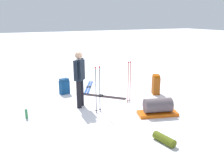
{
  "coord_description": "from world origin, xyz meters",
  "views": [
    {
      "loc": [
        3.06,
        6.3,
        2.66
      ],
      "look_at": [
        0.0,
        0.0,
        0.7
      ],
      "focal_mm": 38.35,
      "sensor_mm": 36.0,
      "label": 1
    }
  ],
  "objects_px": {
    "ski_poles_planted_near": "(98,87)",
    "ski_poles_planted_far": "(129,80)",
    "backpack_large_dark": "(156,85)",
    "backpack_bright": "(64,86)",
    "thermos_bottle": "(26,114)",
    "ski_pair_far": "(89,87)",
    "sleeping_mat_rolled": "(164,139)",
    "ski_pair_near": "(101,96)",
    "skier_standing": "(80,77)",
    "gear_sled": "(158,107)"
  },
  "relations": [
    {
      "from": "ski_poles_planted_near",
      "to": "gear_sled",
      "type": "xyz_separation_m",
      "value": [
        -1.42,
        0.94,
        -0.52
      ]
    },
    {
      "from": "ski_pair_far",
      "to": "sleeping_mat_rolled",
      "type": "height_order",
      "value": "sleeping_mat_rolled"
    },
    {
      "from": "backpack_bright",
      "to": "ski_poles_planted_far",
      "type": "bearing_deg",
      "value": 132.5
    },
    {
      "from": "skier_standing",
      "to": "thermos_bottle",
      "type": "bearing_deg",
      "value": 7.4
    },
    {
      "from": "ski_poles_planted_far",
      "to": "thermos_bottle",
      "type": "relative_size",
      "value": 5.15
    },
    {
      "from": "backpack_bright",
      "to": "thermos_bottle",
      "type": "height_order",
      "value": "backpack_bright"
    },
    {
      "from": "backpack_bright",
      "to": "gear_sled",
      "type": "distance_m",
      "value": 3.56
    },
    {
      "from": "ski_pair_far",
      "to": "backpack_bright",
      "type": "xyz_separation_m",
      "value": [
        1.05,
        0.36,
        0.26
      ]
    },
    {
      "from": "ski_poles_planted_near",
      "to": "ski_poles_planted_far",
      "type": "bearing_deg",
      "value": -164.85
    },
    {
      "from": "ski_pair_near",
      "to": "gear_sled",
      "type": "distance_m",
      "value": 2.36
    },
    {
      "from": "ski_pair_far",
      "to": "gear_sled",
      "type": "height_order",
      "value": "gear_sled"
    },
    {
      "from": "ski_pair_far",
      "to": "ski_poles_planted_near",
      "type": "xyz_separation_m",
      "value": [
        0.63,
        2.47,
        0.73
      ]
    },
    {
      "from": "gear_sled",
      "to": "sleeping_mat_rolled",
      "type": "xyz_separation_m",
      "value": [
        0.81,
        1.34,
        -0.13
      ]
    },
    {
      "from": "ski_pair_far",
      "to": "backpack_large_dark",
      "type": "xyz_separation_m",
      "value": [
        -1.87,
        1.81,
        0.33
      ]
    },
    {
      "from": "skier_standing",
      "to": "ski_pair_near",
      "type": "height_order",
      "value": "skier_standing"
    },
    {
      "from": "skier_standing",
      "to": "backpack_bright",
      "type": "bearing_deg",
      "value": -86.14
    },
    {
      "from": "gear_sled",
      "to": "thermos_bottle",
      "type": "xyz_separation_m",
      "value": [
        3.35,
        -1.36,
        -0.09
      ]
    },
    {
      "from": "ski_poles_planted_near",
      "to": "sleeping_mat_rolled",
      "type": "relative_size",
      "value": 2.45
    },
    {
      "from": "skier_standing",
      "to": "gear_sled",
      "type": "relative_size",
      "value": 1.44
    },
    {
      "from": "backpack_bright",
      "to": "ski_poles_planted_near",
      "type": "bearing_deg",
      "value": 101.32
    },
    {
      "from": "thermos_bottle",
      "to": "backpack_large_dark",
      "type": "bearing_deg",
      "value": -176.94
    },
    {
      "from": "skier_standing",
      "to": "backpack_bright",
      "type": "xyz_separation_m",
      "value": [
        0.1,
        -1.48,
        -0.68
      ]
    },
    {
      "from": "backpack_bright",
      "to": "thermos_bottle",
      "type": "relative_size",
      "value": 2.16
    },
    {
      "from": "ski_pair_near",
      "to": "ski_poles_planted_near",
      "type": "bearing_deg",
      "value": 63.88
    },
    {
      "from": "backpack_large_dark",
      "to": "sleeping_mat_rolled",
      "type": "distance_m",
      "value": 3.51
    },
    {
      "from": "ski_pair_near",
      "to": "backpack_bright",
      "type": "xyz_separation_m",
      "value": [
        1.05,
        -0.83,
        0.26
      ]
    },
    {
      "from": "backpack_bright",
      "to": "sleeping_mat_rolled",
      "type": "xyz_separation_m",
      "value": [
        -1.03,
        4.39,
        -0.18
      ]
    },
    {
      "from": "ski_poles_planted_near",
      "to": "ski_poles_planted_far",
      "type": "relative_size",
      "value": 1.0
    },
    {
      "from": "backpack_bright",
      "to": "sleeping_mat_rolled",
      "type": "relative_size",
      "value": 1.02
    },
    {
      "from": "ski_poles_planted_near",
      "to": "ski_poles_planted_far",
      "type": "xyz_separation_m",
      "value": [
        -1.21,
        -0.33,
        -0.0
      ]
    },
    {
      "from": "backpack_large_dark",
      "to": "thermos_bottle",
      "type": "distance_m",
      "value": 4.45
    },
    {
      "from": "ski_pair_near",
      "to": "backpack_bright",
      "type": "height_order",
      "value": "backpack_bright"
    },
    {
      "from": "ski_poles_planted_far",
      "to": "sleeping_mat_rolled",
      "type": "relative_size",
      "value": 2.43
    },
    {
      "from": "skier_standing",
      "to": "sleeping_mat_rolled",
      "type": "distance_m",
      "value": 3.18
    },
    {
      "from": "ski_pair_far",
      "to": "gear_sled",
      "type": "relative_size",
      "value": 1.41
    },
    {
      "from": "ski_pair_near",
      "to": "sleeping_mat_rolled",
      "type": "xyz_separation_m",
      "value": [
        0.02,
        3.56,
        0.08
      ]
    },
    {
      "from": "ski_poles_planted_far",
      "to": "backpack_large_dark",
      "type": "bearing_deg",
      "value": -165.48
    },
    {
      "from": "ski_pair_near",
      "to": "ski_poles_planted_near",
      "type": "distance_m",
      "value": 1.6
    },
    {
      "from": "ski_pair_near",
      "to": "ski_poles_planted_far",
      "type": "relative_size",
      "value": 1.06
    },
    {
      "from": "sleeping_mat_rolled",
      "to": "ski_poles_planted_near",
      "type": "bearing_deg",
      "value": -74.99
    },
    {
      "from": "sleeping_mat_rolled",
      "to": "backpack_large_dark",
      "type": "bearing_deg",
      "value": -122.81
    },
    {
      "from": "backpack_bright",
      "to": "ski_poles_planted_near",
      "type": "relative_size",
      "value": 0.42
    },
    {
      "from": "backpack_bright",
      "to": "thermos_bottle",
      "type": "distance_m",
      "value": 2.27
    },
    {
      "from": "ski_pair_near",
      "to": "ski_poles_planted_near",
      "type": "relative_size",
      "value": 1.06
    },
    {
      "from": "ski_poles_planted_near",
      "to": "gear_sled",
      "type": "distance_m",
      "value": 1.78
    },
    {
      "from": "thermos_bottle",
      "to": "skier_standing",
      "type": "bearing_deg",
      "value": -172.6
    },
    {
      "from": "backpack_large_dark",
      "to": "backpack_bright",
      "type": "distance_m",
      "value": 3.27
    },
    {
      "from": "ski_pair_far",
      "to": "backpack_bright",
      "type": "bearing_deg",
      "value": 18.98
    },
    {
      "from": "skier_standing",
      "to": "ski_poles_planted_near",
      "type": "bearing_deg",
      "value": 116.95
    },
    {
      "from": "backpack_bright",
      "to": "ski_pair_far",
      "type": "bearing_deg",
      "value": -161.02
    }
  ]
}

